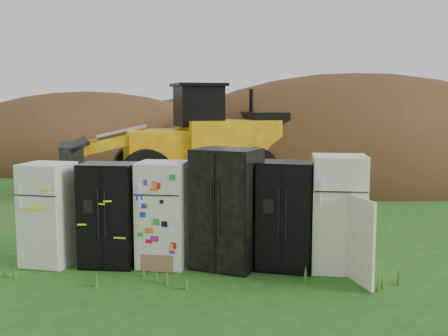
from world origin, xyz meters
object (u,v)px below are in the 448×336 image
Objects in this scene: fridge_black_side at (110,215)px; fridge_dark_mid at (227,208)px; fridge_leftmost at (49,214)px; fridge_open_door at (338,213)px; fridge_black_right at (286,215)px; wheel_loader at (172,139)px; fridge_sticker at (163,214)px.

fridge_black_side is 1.96m from fridge_dark_mid.
fridge_open_door is (4.78, -0.04, 0.08)m from fridge_leftmost.
fridge_black_right is 0.94× the size of fridge_open_door.
fridge_black_side is 7.45m from wheel_loader.
fridge_dark_mid is (1.95, -0.02, 0.13)m from fridge_black_side.
fridge_black_side is 0.26× the size of wheel_loader.
fridge_open_door reaches higher than fridge_black_right.
fridge_open_door is at bearing 11.32° from fridge_black_right.
wheel_loader is at bearing 124.48° from fridge_black_right.
wheel_loader reaches higher than fridge_sticker.
wheel_loader is (-0.93, 7.40, 0.75)m from fridge_sticker.
fridge_leftmost is 1.02m from fridge_black_side.
fridge_black_right reaches higher than fridge_sticker.
fridge_black_side is at bearing 11.08° from fridge_leftmost.
fridge_leftmost is 0.87× the size of fridge_dark_mid.
fridge_sticker is at bearing -102.23° from wheel_loader.
fridge_black_side is at bearing -158.93° from fridge_dark_mid.
fridge_open_door reaches higher than fridge_black_side.
fridge_black_side is 0.87× the size of fridge_dark_mid.
fridge_dark_mid is 0.98m from fridge_black_right.
fridge_sticker reaches higher than fridge_leftmost.
fridge_leftmost is at bearing -175.20° from fridge_black_side.
fridge_sticker is at bearing 4.14° from fridge_black_side.
fridge_open_door is (0.83, -0.02, 0.05)m from fridge_black_right.
fridge_sticker is 0.93× the size of fridge_open_door.
wheel_loader is (-1.99, 7.42, 0.64)m from fridge_dark_mid.
fridge_open_door is (3.76, -0.05, 0.08)m from fridge_black_side.
wheel_loader is (-0.03, 7.41, 0.77)m from fridge_black_side.
fridge_black_side is 0.90m from fridge_sticker.
fridge_sticker is 0.89× the size of fridge_dark_mid.
fridge_dark_mid is at bearing 3.39° from fridge_black_side.
fridge_open_door is at bearing 9.68° from fridge_leftmost.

